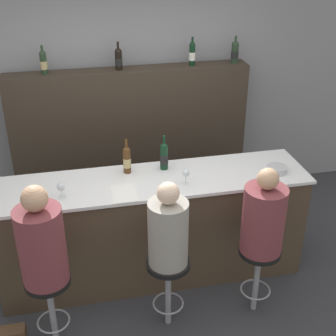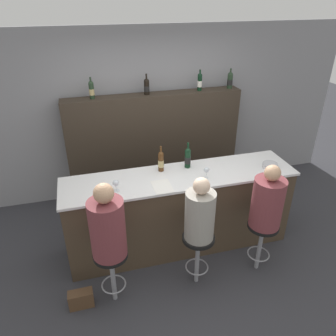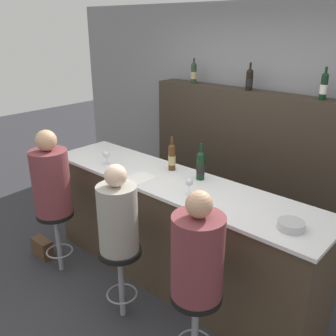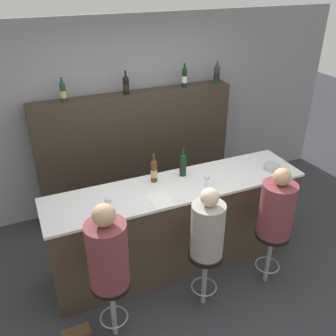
{
  "view_description": "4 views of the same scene",
  "coord_description": "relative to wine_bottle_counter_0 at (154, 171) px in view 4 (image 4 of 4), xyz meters",
  "views": [
    {
      "loc": [
        -0.63,
        -3.25,
        3.09
      ],
      "look_at": [
        0.13,
        0.24,
        1.19
      ],
      "focal_mm": 50.0,
      "sensor_mm": 36.0,
      "label": 1
    },
    {
      "loc": [
        -1.05,
        -2.92,
        3.0
      ],
      "look_at": [
        -0.15,
        0.32,
        1.17
      ],
      "focal_mm": 35.0,
      "sensor_mm": 36.0,
      "label": 2
    },
    {
      "loc": [
        2.02,
        -2.0,
        2.37
      ],
      "look_at": [
        -0.02,
        0.25,
        1.18
      ],
      "focal_mm": 40.0,
      "sensor_mm": 36.0,
      "label": 3
    },
    {
      "loc": [
        -1.44,
        -2.76,
        3.11
      ],
      "look_at": [
        -0.07,
        0.41,
        1.23
      ],
      "focal_mm": 40.0,
      "sensor_mm": 36.0,
      "label": 4
    }
  ],
  "objects": [
    {
      "name": "tasting_menu",
      "position": [
        -0.08,
        -0.37,
        -0.13
      ],
      "size": [
        0.21,
        0.3,
        0.0
      ],
      "color": "white",
      "rests_on": "bar_counter"
    },
    {
      "name": "wine_glass_1",
      "position": [
        0.47,
        -0.31,
        -0.03
      ],
      "size": [
        0.06,
        0.06,
        0.14
      ],
      "color": "silver",
      "rests_on": "bar_counter"
    },
    {
      "name": "back_bar_cabinet",
      "position": [
        0.2,
        1.16,
        -0.34
      ],
      "size": [
        2.66,
        0.28,
        1.68
      ],
      "color": "#382D23",
      "rests_on": "ground_plane"
    },
    {
      "name": "wine_bottle_backbar_3",
      "position": [
        1.39,
        1.16,
        0.62
      ],
      "size": [
        0.08,
        0.08,
        0.3
      ],
      "color": "#233823",
      "rests_on": "back_bar_cabinet"
    },
    {
      "name": "wine_bottle_counter_0",
      "position": [
        0.0,
        0.0,
        0.0
      ],
      "size": [
        0.07,
        0.07,
        0.33
      ],
      "color": "#4C2D14",
      "rests_on": "bar_counter"
    },
    {
      "name": "ground_plane",
      "position": [
        0.2,
        -0.5,
        -1.18
      ],
      "size": [
        16.0,
        16.0,
        0.0
      ],
      "primitive_type": "plane",
      "color": "#333338"
    },
    {
      "name": "wine_bottle_backbar_0",
      "position": [
        -0.68,
        1.16,
        0.62
      ],
      "size": [
        0.07,
        0.07,
        0.3
      ],
      "color": "#233823",
      "rests_on": "back_bar_cabinet"
    },
    {
      "name": "wall_back",
      "position": [
        0.2,
        1.39,
        0.12
      ],
      "size": [
        6.4,
        0.05,
        2.6
      ],
      "color": "gray",
      "rests_on": "ground_plane"
    },
    {
      "name": "bar_stool_right",
      "position": [
        0.98,
        -0.85,
        -0.67
      ],
      "size": [
        0.36,
        0.36,
        0.66
      ],
      "color": "gray",
      "rests_on": "ground_plane"
    },
    {
      "name": "wine_glass_0",
      "position": [
        -0.59,
        -0.31,
        -0.04
      ],
      "size": [
        0.07,
        0.07,
        0.14
      ],
      "color": "silver",
      "rests_on": "bar_counter"
    },
    {
      "name": "metal_bowl",
      "position": [
        1.34,
        -0.28,
        -0.1
      ],
      "size": [
        0.18,
        0.18,
        0.06
      ],
      "color": "#B7B7BC",
      "rests_on": "bar_counter"
    },
    {
      "name": "bar_stool_left",
      "position": [
        -0.75,
        -0.85,
        -0.67
      ],
      "size": [
        0.36,
        0.36,
        0.66
      ],
      "color": "gray",
      "rests_on": "ground_plane"
    },
    {
      "name": "wine_bottle_counter_1",
      "position": [
        0.34,
        -0.0,
        0.0
      ],
      "size": [
        0.08,
        0.08,
        0.33
      ],
      "color": "black",
      "rests_on": "bar_counter"
    },
    {
      "name": "bar_stool_middle",
      "position": [
        0.2,
        -0.85,
        -0.67
      ],
      "size": [
        0.36,
        0.36,
        0.66
      ],
      "color": "gray",
      "rests_on": "ground_plane"
    },
    {
      "name": "guest_seated_right",
      "position": [
        0.98,
        -0.85,
        -0.2
      ],
      "size": [
        0.35,
        0.35,
        0.76
      ],
      "color": "brown",
      "rests_on": "bar_stool_right"
    },
    {
      "name": "guest_seated_left",
      "position": [
        -0.75,
        -0.85,
        -0.17
      ],
      "size": [
        0.35,
        0.35,
        0.82
      ],
      "color": "brown",
      "rests_on": "bar_stool_left"
    },
    {
      "name": "bar_counter",
      "position": [
        0.2,
        -0.18,
        -0.66
      ],
      "size": [
        2.84,
        0.67,
        1.05
      ],
      "color": "#473828",
      "rests_on": "ground_plane"
    },
    {
      "name": "wine_bottle_backbar_2",
      "position": [
        0.9,
        1.16,
        0.62
      ],
      "size": [
        0.07,
        0.07,
        0.31
      ],
      "color": "black",
      "rests_on": "back_bar_cabinet"
    },
    {
      "name": "wine_bottle_backbar_1",
      "position": [
        0.09,
        1.16,
        0.61
      ],
      "size": [
        0.08,
        0.08,
        0.3
      ],
      "color": "black",
      "rests_on": "back_bar_cabinet"
    },
    {
      "name": "guest_seated_middle",
      "position": [
        0.2,
        -0.85,
        -0.21
      ],
      "size": [
        0.32,
        0.32,
        0.73
      ],
      "color": "gray",
      "rests_on": "bar_stool_middle"
    }
  ]
}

